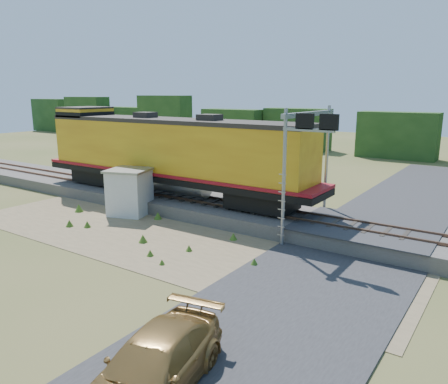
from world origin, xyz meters
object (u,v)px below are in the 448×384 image
Objects in this scene: signal_gantry at (310,140)px; car at (153,367)px; shed at (130,192)px; locomotive at (167,152)px.

signal_gantry reaches higher than car.
car is at bearing -81.76° from signal_gantry.
shed is 0.59× the size of car.
locomotive is 3.15× the size of signal_gantry.
shed is at bearing -100.37° from locomotive.
car is at bearing -60.07° from shed.
signal_gantry reaches higher than locomotive.
car is at bearing -49.63° from locomotive.
signal_gantry is (11.06, 2.33, 3.71)m from shed.
shed is 0.45× the size of signal_gantry.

